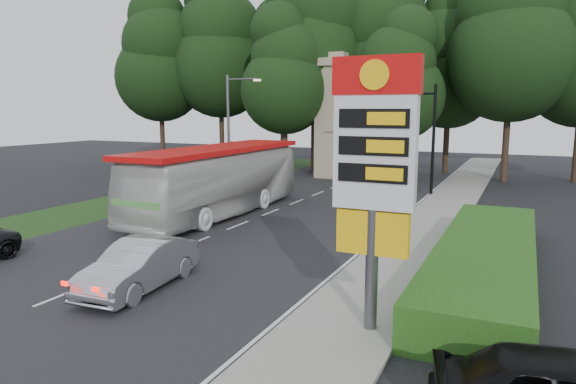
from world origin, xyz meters
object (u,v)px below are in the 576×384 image
at_px(streetlight_signs, 231,126).
at_px(gas_station_pylon, 375,158).
at_px(traffic_signal_mast, 413,124).
at_px(monument, 334,115).
at_px(transit_bus, 218,181).
at_px(sedan_silver, 140,265).

bearing_deg(streetlight_signs, gas_station_pylon, -51.04).
bearing_deg(traffic_signal_mast, monument, 142.00).
distance_m(transit_bus, sedan_silver, 11.59).
height_order(transit_bus, sedan_silver, transit_bus).
bearing_deg(streetlight_signs, sedan_silver, -66.42).
height_order(gas_station_pylon, traffic_signal_mast, traffic_signal_mast).
bearing_deg(transit_bus, traffic_signal_mast, 54.19).
relative_size(gas_station_pylon, sedan_silver, 1.47).
xyz_separation_m(gas_station_pylon, traffic_signal_mast, (-3.52, 22.00, 0.22)).
distance_m(gas_station_pylon, transit_bus, 16.01).
bearing_deg(sedan_silver, streetlight_signs, 108.60).
bearing_deg(traffic_signal_mast, gas_station_pylon, -80.91).
relative_size(traffic_signal_mast, sedan_silver, 1.54).
height_order(gas_station_pylon, streetlight_signs, streetlight_signs).
bearing_deg(sedan_silver, monument, 92.62).
height_order(monument, sedan_silver, monument).
bearing_deg(traffic_signal_mast, sedan_silver, -100.18).
xyz_separation_m(monument, sedan_silver, (3.73, -27.97, -4.33)).
height_order(gas_station_pylon, monument, monument).
xyz_separation_m(traffic_signal_mast, transit_bus, (-7.94, -11.14, -2.85)).
bearing_deg(gas_station_pylon, transit_bus, 136.53).
bearing_deg(monument, streetlight_signs, -121.97).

